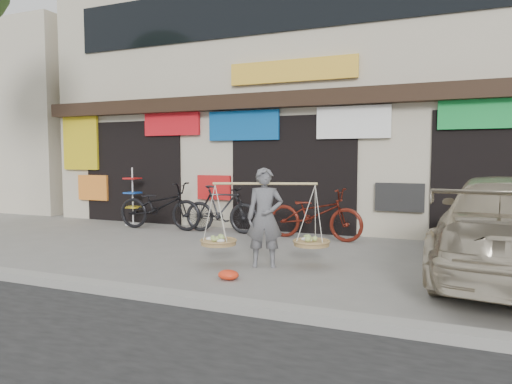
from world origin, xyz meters
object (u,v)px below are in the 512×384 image
at_px(bike_1, 221,209).
at_px(bike_2, 315,214).
at_px(display_rack, 133,202).
at_px(street_vendor, 265,222).
at_px(bike_0, 160,206).

xyz_separation_m(bike_1, bike_2, (2.23, -0.03, 0.00)).
bearing_deg(bike_1, display_rack, 82.96).
relative_size(street_vendor, display_rack, 1.32).
relative_size(bike_2, display_rack, 1.41).
bearing_deg(bike_0, bike_2, -92.37).
height_order(street_vendor, bike_1, street_vendor).
distance_m(bike_1, display_rack, 2.66).
relative_size(street_vendor, bike_0, 0.89).
bearing_deg(bike_0, street_vendor, -128.40).
relative_size(bike_1, display_rack, 1.23).
xyz_separation_m(street_vendor, bike_1, (-2.13, 2.70, -0.17)).
height_order(bike_0, display_rack, display_rack).
relative_size(bike_0, bike_2, 1.05).
xyz_separation_m(street_vendor, display_rack, (-4.78, 2.91, -0.13)).
relative_size(bike_0, bike_1, 1.20).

